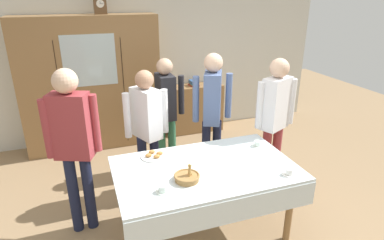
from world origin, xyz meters
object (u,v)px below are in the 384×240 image
Objects in this scene: spoon_far_right at (146,195)px; wall_cabinet at (92,84)px; person_beside_shelf at (166,105)px; person_behind_table_right at (147,123)px; tea_cup_back_edge at (257,144)px; tea_cup_front_edge at (289,172)px; person_near_right_end at (275,113)px; person_behind_table_left at (212,106)px; mantel_clock at (100,6)px; book_stack at (194,83)px; bread_basket at (187,177)px; bookshelf_low at (194,108)px; person_by_cabinet at (73,137)px; tea_cup_center at (163,189)px; pastry_plate at (154,155)px; dining_table at (207,177)px; spoon_center at (263,155)px.

wall_cabinet is at bearing 95.07° from spoon_far_right.
person_behind_table_right is at bearing -125.23° from person_beside_shelf.
tea_cup_back_edge is 1.00× the size of tea_cup_front_edge.
person_near_right_end is 1.54m from person_behind_table_right.
spoon_far_right is 1.66m from person_behind_table_left.
mantel_clock reaches higher than person_behind_table_left.
book_stack reaches higher than bread_basket.
person_behind_table_left is (-0.35, -1.67, 0.15)m from book_stack.
person_behind_table_right is (-1.08, 1.29, 0.15)m from tea_cup_front_edge.
person_behind_table_left reaches higher than person_near_right_end.
bookshelf_low is at bearing 55.24° from person_beside_shelf.
bookshelf_low is at bearing 63.23° from spoon_far_right.
tea_cup_back_edge is (-0.09, -2.36, 0.38)m from bookshelf_low.
wall_cabinet reaches higher than bookshelf_low.
wall_cabinet is 2.81m from bread_basket.
person_by_cabinet is at bearing -133.25° from bookshelf_low.
bookshelf_low reaches higher than tea_cup_back_edge.
pastry_plate is (0.07, 0.66, -0.01)m from tea_cup_center.
book_stack is 3.17m from tea_cup_center.
person_behind_table_right is (0.80, 0.41, -0.12)m from person_by_cabinet.
bookshelf_low is 0.60× the size of person_near_right_end.
mantel_clock is (0.24, -0.00, 1.16)m from wall_cabinet.
spoon_far_right is at bearing -102.52° from person_behind_table_right.
book_stack reaches higher than tea_cup_center.
tea_cup_back_edge is 0.08× the size of person_behind_table_right.
wall_cabinet is 16.07× the size of tea_cup_front_edge.
person_behind_table_left reaches higher than pastry_plate.
dining_table is 1.74× the size of bookshelf_low.
person_behind_table_left reaches higher than tea_cup_back_edge.
tea_cup_back_edge is (1.38, -2.31, -1.39)m from mantel_clock.
dining_table is 7.39× the size of mantel_clock.
tea_cup_front_edge is at bearing -85.73° from spoon_center.
person_behind_table_right is at bearing -72.90° from wall_cabinet.
tea_cup_back_edge is 1.00× the size of tea_cup_center.
tea_cup_back_edge is 1.05m from bread_basket.
person_near_right_end reaches higher than bread_basket.
bread_basket reaches higher than tea_cup_back_edge.
spoon_far_right is 0.07× the size of person_by_cabinet.
dining_table is 0.79m from tea_cup_front_edge.
person_behind_table_right is (-1.49, 0.36, -0.07)m from person_near_right_end.
person_beside_shelf reaches higher than book_stack.
bookshelf_low is 0.64× the size of person_behind_table_right.
book_stack is 1.57× the size of tea_cup_back_edge.
wall_cabinet reaches higher than bread_basket.
person_near_right_end is at bearing 48.78° from spoon_center.
wall_cabinet is at bearing 103.46° from bread_basket.
person_beside_shelf is at bearing -124.76° from bookshelf_low.
wall_cabinet is 2.99m from spoon_center.
bookshelf_low is 1.54m from person_beside_shelf.
mantel_clock reaches higher than bookshelf_low.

